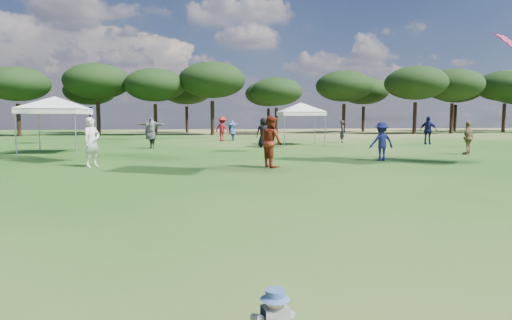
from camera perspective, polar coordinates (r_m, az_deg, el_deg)
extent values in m
cylinder|color=black|center=(47.53, -29.08, 4.68)|extent=(0.36, 0.36, 3.14)
ellipsoid|color=black|center=(47.65, -29.27, 8.84)|extent=(6.11, 6.11, 3.29)
cylinder|color=black|center=(47.29, -20.26, 5.22)|extent=(0.40, 0.40, 3.46)
ellipsoid|color=black|center=(47.45, -20.42, 9.83)|extent=(6.73, 6.73, 3.63)
cylinder|color=black|center=(45.51, -13.24, 5.26)|extent=(0.37, 0.37, 3.21)
ellipsoid|color=black|center=(45.64, -13.34, 9.69)|extent=(6.24, 6.24, 3.36)
cylinder|color=black|center=(45.17, -5.82, 5.59)|extent=(0.41, 0.41, 3.56)
ellipsoid|color=black|center=(45.35, -5.87, 10.54)|extent=(6.91, 6.91, 3.73)
cylinder|color=black|center=(46.61, 2.71, 5.20)|extent=(0.33, 0.33, 2.88)
ellipsoid|color=black|center=(46.70, 2.73, 9.09)|extent=(5.60, 5.60, 3.02)
cylinder|color=black|center=(51.65, 11.61, 5.43)|extent=(0.39, 0.39, 3.44)
ellipsoid|color=black|center=(51.79, 11.69, 9.62)|extent=(6.69, 6.69, 3.60)
cylinder|color=black|center=(51.19, 20.40, 5.25)|extent=(0.40, 0.40, 3.53)
ellipsoid|color=black|center=(51.35, 20.55, 9.59)|extent=(6.86, 6.86, 3.70)
cylinder|color=black|center=(54.20, 24.61, 5.06)|extent=(0.40, 0.40, 3.47)
ellipsoid|color=black|center=(54.34, 24.78, 9.08)|extent=(6.74, 6.74, 3.63)
cylinder|color=black|center=(61.05, 30.14, 4.85)|extent=(0.41, 0.41, 3.57)
ellipsoid|color=black|center=(61.19, 30.32, 8.53)|extent=(6.94, 6.94, 3.74)
cylinder|color=black|center=(55.05, -21.16, 5.00)|extent=(0.36, 0.36, 3.11)
ellipsoid|color=black|center=(55.15, -21.28, 8.56)|extent=(6.05, 6.05, 3.26)
cylinder|color=black|center=(53.37, -9.20, 5.34)|extent=(0.37, 0.37, 3.20)
ellipsoid|color=black|center=(53.48, -9.26, 9.11)|extent=(6.21, 6.21, 3.35)
cylinder|color=black|center=(53.41, 1.67, 5.30)|extent=(0.34, 0.34, 2.99)
ellipsoid|color=black|center=(53.50, 1.68, 8.82)|extent=(5.81, 5.81, 3.13)
cylinder|color=black|center=(57.88, 14.10, 5.30)|extent=(0.38, 0.38, 3.31)
ellipsoid|color=black|center=(58.00, 14.19, 8.90)|extent=(6.43, 6.43, 3.47)
cylinder|color=black|center=(65.12, 25.01, 5.10)|extent=(0.42, 0.42, 3.64)
ellipsoid|color=black|center=(65.25, 25.16, 8.61)|extent=(7.06, 7.06, 3.81)
cylinder|color=gray|center=(22.51, -29.40, 3.19)|extent=(0.06, 0.06, 2.09)
cylinder|color=gray|center=(21.57, -22.93, 3.40)|extent=(0.06, 0.06, 2.09)
cylinder|color=gray|center=(24.96, -26.94, 3.46)|extent=(0.06, 0.06, 2.09)
cylinder|color=gray|center=(24.12, -21.04, 3.64)|extent=(0.06, 0.06, 2.09)
cube|color=white|center=(23.25, -25.18, 5.89)|extent=(3.06, 3.06, 0.25)
pyramid|color=white|center=(23.27, -25.25, 7.67)|extent=(5.71, 5.71, 0.60)
cylinder|color=gray|center=(26.52, 3.82, 4.08)|extent=(0.06, 0.06, 2.05)
cylinder|color=gray|center=(27.09, 9.16, 4.06)|extent=(0.06, 0.06, 2.05)
cylinder|color=gray|center=(29.04, 2.93, 4.21)|extent=(0.06, 0.06, 2.05)
cylinder|color=gray|center=(29.56, 7.84, 4.19)|extent=(0.06, 0.06, 2.05)
cube|color=white|center=(28.02, 5.96, 6.14)|extent=(2.92, 2.92, 0.25)
pyramid|color=white|center=(28.04, 5.97, 7.62)|extent=(5.51, 5.51, 0.60)
cube|color=white|center=(3.28, 2.55, -20.42)|extent=(0.20, 0.15, 0.19)
cylinder|color=white|center=(3.29, 0.18, -20.35)|extent=(0.09, 0.19, 0.12)
cylinder|color=white|center=(3.37, 4.19, -19.74)|extent=(0.09, 0.19, 0.12)
sphere|color=#E0B293|center=(3.23, 2.56, -18.34)|extent=(0.13, 0.13, 0.13)
cone|color=#517ABE|center=(3.22, 2.57, -17.85)|extent=(0.22, 0.22, 0.02)
cylinder|color=#517ABE|center=(3.20, 2.57, -17.35)|extent=(0.14, 0.14, 0.06)
imported|color=#15174C|center=(30.37, 21.98, 3.69)|extent=(1.09, 1.09, 1.86)
imported|color=navy|center=(33.34, -3.24, 3.99)|extent=(1.45, 1.98, 1.61)
imported|color=#47464B|center=(24.88, -13.84, 3.49)|extent=(2.05, 1.78, 1.74)
imported|color=silver|center=(15.98, -21.04, 2.24)|extent=(0.73, 0.75, 1.73)
imported|color=maroon|center=(32.39, -4.52, 4.16)|extent=(1.38, 1.24, 1.86)
imported|color=#27272B|center=(30.60, 11.46, 3.72)|extent=(0.54, 0.67, 1.57)
imported|color=silver|center=(30.28, -21.32, 3.62)|extent=(0.86, 1.00, 1.77)
imported|color=olive|center=(22.46, 26.42, 2.65)|extent=(0.98, 0.80, 1.57)
imported|color=maroon|center=(14.77, 2.06, 2.47)|extent=(0.88, 1.01, 1.78)
imported|color=navy|center=(17.86, 16.39, 2.38)|extent=(1.00, 0.59, 1.54)
imported|color=black|center=(25.10, 1.02, 3.67)|extent=(0.96, 0.74, 1.75)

